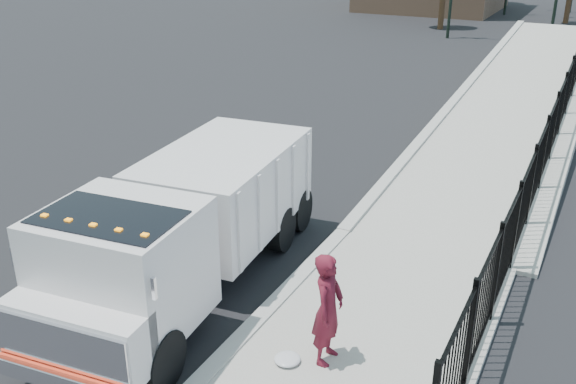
% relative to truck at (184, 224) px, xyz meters
% --- Properties ---
extents(ground, '(120.00, 120.00, 0.00)m').
position_rel_truck_xyz_m(ground, '(1.74, -0.53, -1.40)').
color(ground, black).
rests_on(ground, ground).
extents(ramp, '(3.95, 24.06, 3.19)m').
position_rel_truck_xyz_m(ramp, '(3.86, 15.47, -1.40)').
color(ramp, '#9E998E').
rests_on(ramp, ground).
extents(iron_fence, '(0.10, 28.00, 1.80)m').
position_rel_truck_xyz_m(iron_fence, '(5.29, 11.47, -0.50)').
color(iron_fence, black).
rests_on(iron_fence, ground).
extents(truck, '(3.00, 7.48, 2.50)m').
position_rel_truck_xyz_m(truck, '(0.00, 0.00, 0.00)').
color(truck, black).
rests_on(truck, ground).
extents(worker, '(0.47, 0.69, 1.84)m').
position_rel_truck_xyz_m(worker, '(3.22, -0.83, -0.37)').
color(worker, maroon).
rests_on(worker, sidewalk).
extents(debris, '(0.42, 0.42, 0.10)m').
position_rel_truck_xyz_m(debris, '(2.71, -1.18, -1.23)').
color(debris, silver).
rests_on(debris, sidewalk).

